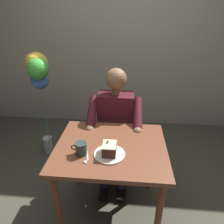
# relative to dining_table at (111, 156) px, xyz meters

# --- Properties ---
(ground_plane) EXTENTS (14.00, 14.00, 0.00)m
(ground_plane) POSITION_rel_dining_table_xyz_m (0.00, 0.00, -0.64)
(ground_plane) COLOR #484739
(cafe_rear_panel) EXTENTS (6.40, 0.12, 3.00)m
(cafe_rear_panel) POSITION_rel_dining_table_xyz_m (0.00, -1.79, 0.86)
(cafe_rear_panel) COLOR #A6A18D
(cafe_rear_panel) RESTS_ON ground
(dining_table) EXTENTS (0.88, 0.73, 0.75)m
(dining_table) POSITION_rel_dining_table_xyz_m (0.00, 0.00, 0.00)
(dining_table) COLOR brown
(dining_table) RESTS_ON ground
(chair) EXTENTS (0.42, 0.42, 0.92)m
(chair) POSITION_rel_dining_table_xyz_m (0.00, -0.64, -0.13)
(chair) COLOR brown
(chair) RESTS_ON ground
(seated_person) EXTENTS (0.53, 0.58, 1.23)m
(seated_person) POSITION_rel_dining_table_xyz_m (0.00, -0.47, 0.01)
(seated_person) COLOR #4E171F
(seated_person) RESTS_ON ground
(dessert_plate) EXTENTS (0.23, 0.23, 0.01)m
(dessert_plate) POSITION_rel_dining_table_xyz_m (-0.00, 0.11, 0.11)
(dessert_plate) COLOR silver
(dessert_plate) RESTS_ON dining_table
(cake_slice) EXTENTS (0.10, 0.12, 0.10)m
(cake_slice) POSITION_rel_dining_table_xyz_m (-0.00, 0.11, 0.16)
(cake_slice) COLOR #472420
(cake_slice) RESTS_ON dessert_plate
(coffee_cup) EXTENTS (0.12, 0.09, 0.10)m
(coffee_cup) POSITION_rel_dining_table_xyz_m (0.21, 0.12, 0.16)
(coffee_cup) COLOR #2D3F37
(coffee_cup) RESTS_ON dining_table
(dessert_spoon) EXTENTS (0.04, 0.14, 0.01)m
(dessert_spoon) POSITION_rel_dining_table_xyz_m (0.16, 0.18, 0.11)
(dessert_spoon) COLOR silver
(dessert_spoon) RESTS_ON dining_table
(balloon_display) EXTENTS (0.29, 0.32, 1.32)m
(balloon_display) POSITION_rel_dining_table_xyz_m (0.89, -0.82, 0.41)
(balloon_display) COLOR #B2C1C6
(balloon_display) RESTS_ON ground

